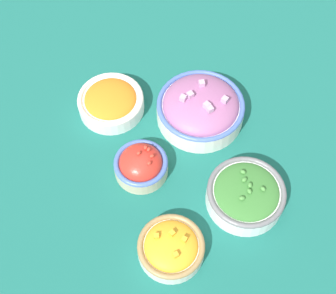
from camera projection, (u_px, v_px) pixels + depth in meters
ground_plane at (168, 154)px, 1.07m from camera, size 3.00×3.00×0.00m
bowl_squash at (171, 247)px, 0.93m from camera, size 0.14×0.14×0.06m
bowl_carrots at (111, 101)px, 1.11m from camera, size 0.16×0.16×0.06m
bowl_red_onion at (201, 108)px, 1.09m from camera, size 0.21×0.21×0.09m
bowl_cherry_tomatoes at (141, 165)px, 1.02m from camera, size 0.12×0.12×0.07m
bowl_broccoli at (246, 194)px, 0.98m from camera, size 0.17×0.17×0.07m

